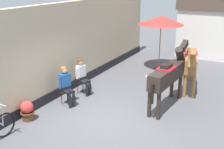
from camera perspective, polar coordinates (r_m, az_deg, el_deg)
name	(u,v)px	position (r m, az deg, el deg)	size (l,w,h in m)	color
ground_plane	(141,88)	(11.62, 5.91, -2.66)	(40.00, 40.00, 0.00)	#56565B
pub_facade_wall	(66,52)	(11.10, -9.15, 4.50)	(0.34, 14.00, 3.40)	#CCB793
distant_cottage	(211,24)	(17.04, 19.16, 9.58)	(3.40, 2.60, 3.50)	silver
seated_visitor_near	(66,84)	(9.93, -9.21, -1.83)	(0.61, 0.49, 1.39)	red
seated_visitor_far	(82,74)	(10.80, -6.02, 0.03)	(0.61, 0.48, 1.39)	black
saddled_horse_near	(168,74)	(9.77, 11.22, 0.08)	(0.61, 3.00, 2.06)	#2D231E
saddled_horse_far	(190,61)	(11.47, 15.40, 2.57)	(1.01, 2.94, 2.06)	#9E6B38
flower_planter_near	(27,110)	(9.29, -16.60, -6.88)	(0.43, 0.43, 0.64)	brown
cafe_parasol	(161,21)	(13.51, 9.80, 10.58)	(2.10, 2.10, 2.58)	black
spare_stool_white	(149,78)	(11.62, 7.50, -0.62)	(0.32, 0.32, 0.46)	white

